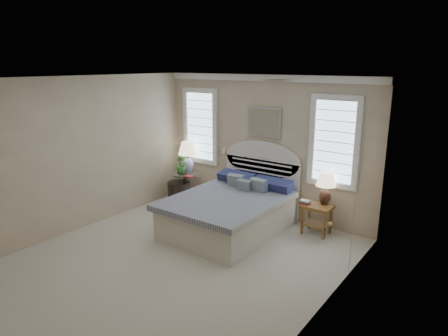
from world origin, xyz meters
TOP-DOWN VIEW (x-y plane):
  - floor at (0.00, 0.00)m, footprint 4.50×5.00m
  - ceiling at (0.00, 0.00)m, footprint 4.50×5.00m
  - wall_back at (0.00, 2.50)m, footprint 4.50×0.02m
  - wall_left at (-2.25, 0.00)m, footprint 0.02×5.00m
  - wall_right at (2.25, 0.00)m, footprint 0.02×5.00m
  - crown_molding at (0.00, 2.46)m, footprint 4.50×0.08m
  - hvac_vent at (1.20, 0.80)m, footprint 0.30×0.20m
  - switch_plate at (-0.95, 2.48)m, footprint 0.08×0.01m
  - window_left at (-1.55, 2.48)m, footprint 0.90×0.06m
  - window_right at (1.40, 2.48)m, footprint 0.90×0.06m
  - painting at (0.00, 2.46)m, footprint 0.74×0.04m
  - closet_door at (2.23, 1.20)m, footprint 0.02×1.80m
  - bed at (0.00, 1.46)m, footprint 1.72×2.28m
  - side_table_left at (-1.65, 2.05)m, footprint 0.56×0.56m
  - nightstand_right at (1.30, 2.15)m, footprint 0.50×0.40m
  - floor_pot at (-1.79, 1.99)m, footprint 0.53×0.53m
  - lamp_left at (-1.70, 2.21)m, footprint 0.47×0.47m
  - lamp_right at (1.37, 2.29)m, footprint 0.46×0.46m
  - potted_plant at (-1.73, 2.01)m, footprint 0.27×0.27m
  - books_left at (-1.43, 1.92)m, footprint 0.20×0.16m
  - books_right at (1.10, 2.07)m, footprint 0.19×0.15m

SIDE VIEW (x-z plane):
  - floor at x=0.00m, z-range -0.01..0.01m
  - floor_pot at x=-1.79m, z-range 0.00..0.44m
  - bed at x=0.00m, z-range -0.35..1.12m
  - nightstand_right at x=1.30m, z-range 0.12..0.65m
  - side_table_left at x=-1.65m, z-range 0.07..0.70m
  - books_right at x=1.10m, z-range 0.53..0.60m
  - books_left at x=-1.43m, z-range 0.63..0.65m
  - potted_plant at x=-1.73m, z-range 0.63..1.02m
  - lamp_right at x=1.37m, z-range 0.59..1.16m
  - lamp_left at x=-1.70m, z-range 0.70..1.37m
  - switch_plate at x=-0.95m, z-range 1.09..1.21m
  - closet_door at x=2.23m, z-range 0.00..2.40m
  - wall_back at x=0.00m, z-range 0.00..2.70m
  - wall_left at x=-2.25m, z-range 0.00..2.70m
  - wall_right at x=2.25m, z-range 0.00..2.70m
  - window_left at x=-1.55m, z-range 0.80..2.40m
  - window_right at x=1.40m, z-range 0.80..2.40m
  - painting at x=0.00m, z-range 1.53..2.11m
  - crown_molding at x=0.00m, z-range 2.58..2.70m
  - hvac_vent at x=1.20m, z-range 2.67..2.69m
  - ceiling at x=0.00m, z-range 2.70..2.71m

